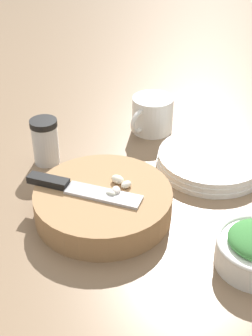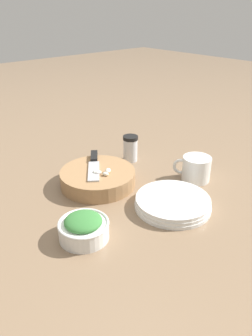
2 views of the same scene
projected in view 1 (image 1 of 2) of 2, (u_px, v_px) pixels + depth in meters
ground_plane at (129, 182)px, 0.88m from camera, size 5.00×5.00×0.00m
cutting_board at (103, 203)px, 0.79m from camera, size 0.23×0.23×0.05m
chef_knife at (76, 188)px, 0.78m from camera, size 0.14×0.18×0.01m
garlic_cloves at (118, 185)px, 0.78m from camera, size 0.06×0.05×0.01m
spice_jar at (45, 141)px, 0.92m from camera, size 0.05×0.05×0.09m
coffee_mug at (152, 115)px, 1.03m from camera, size 0.09×0.11×0.08m
plate_stack at (211, 161)px, 0.92m from camera, size 0.21×0.21×0.03m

